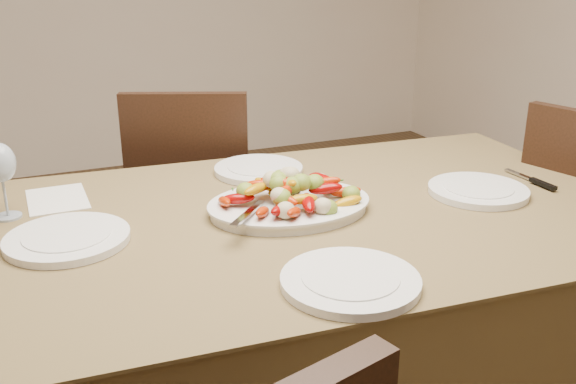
{
  "coord_description": "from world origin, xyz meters",
  "views": [
    {
      "loc": [
        -0.47,
        -1.35,
        1.37
      ],
      "look_at": [
        0.12,
        0.02,
        0.82
      ],
      "focal_mm": 40.0,
      "sensor_mm": 36.0,
      "label": 1
    }
  ],
  "objects_px": {
    "plate_near": "(350,281)",
    "plate_right": "(478,191)",
    "chair_far": "(196,206)",
    "dining_table": "(288,343)",
    "plate_left": "(67,239)",
    "plate_far": "(259,170)",
    "wine_glass": "(2,179)",
    "serving_platter": "(289,207)"
  },
  "relations": [
    {
      "from": "plate_near",
      "to": "plate_right",
      "type": "bearing_deg",
      "value": 29.45
    },
    {
      "from": "plate_right",
      "to": "chair_far",
      "type": "bearing_deg",
      "value": 121.45
    },
    {
      "from": "plate_near",
      "to": "chair_far",
      "type": "bearing_deg",
      "value": 89.45
    },
    {
      "from": "dining_table",
      "to": "plate_left",
      "type": "distance_m",
      "value": 0.66
    },
    {
      "from": "dining_table",
      "to": "plate_near",
      "type": "distance_m",
      "value": 0.55
    },
    {
      "from": "plate_right",
      "to": "plate_far",
      "type": "height_order",
      "value": "same"
    },
    {
      "from": "chair_far",
      "to": "plate_far",
      "type": "relative_size",
      "value": 3.59
    },
    {
      "from": "plate_left",
      "to": "chair_far",
      "type": "bearing_deg",
      "value": 57.64
    },
    {
      "from": "chair_far",
      "to": "plate_near",
      "type": "distance_m",
      "value": 1.27
    },
    {
      "from": "wine_glass",
      "to": "chair_far",
      "type": "bearing_deg",
      "value": 43.09
    },
    {
      "from": "plate_right",
      "to": "plate_far",
      "type": "relative_size",
      "value": 1.02
    },
    {
      "from": "plate_right",
      "to": "wine_glass",
      "type": "relative_size",
      "value": 1.31
    },
    {
      "from": "plate_far",
      "to": "wine_glass",
      "type": "bearing_deg",
      "value": -173.14
    },
    {
      "from": "plate_right",
      "to": "wine_glass",
      "type": "height_order",
      "value": "wine_glass"
    },
    {
      "from": "plate_left",
      "to": "wine_glass",
      "type": "relative_size",
      "value": 1.37
    },
    {
      "from": "plate_far",
      "to": "plate_near",
      "type": "bearing_deg",
      "value": -96.3
    },
    {
      "from": "plate_near",
      "to": "plate_left",
      "type": "bearing_deg",
      "value": 138.95
    },
    {
      "from": "dining_table",
      "to": "chair_far",
      "type": "xyz_separation_m",
      "value": [
        -0.02,
        0.85,
        0.1
      ]
    },
    {
      "from": "serving_platter",
      "to": "plate_near",
      "type": "relative_size",
      "value": 1.46
    },
    {
      "from": "dining_table",
      "to": "serving_platter",
      "type": "relative_size",
      "value": 4.51
    },
    {
      "from": "plate_right",
      "to": "plate_near",
      "type": "distance_m",
      "value": 0.65
    },
    {
      "from": "chair_far",
      "to": "plate_right",
      "type": "height_order",
      "value": "chair_far"
    },
    {
      "from": "serving_platter",
      "to": "plate_near",
      "type": "height_order",
      "value": "serving_platter"
    },
    {
      "from": "plate_right",
      "to": "wine_glass",
      "type": "distance_m",
      "value": 1.23
    },
    {
      "from": "plate_left",
      "to": "dining_table",
      "type": "bearing_deg",
      "value": -5.04
    },
    {
      "from": "dining_table",
      "to": "plate_near",
      "type": "bearing_deg",
      "value": -94.51
    },
    {
      "from": "dining_table",
      "to": "plate_right",
      "type": "relative_size",
      "value": 6.83
    },
    {
      "from": "dining_table",
      "to": "wine_glass",
      "type": "bearing_deg",
      "value": 158.27
    },
    {
      "from": "plate_left",
      "to": "plate_far",
      "type": "bearing_deg",
      "value": 27.19
    },
    {
      "from": "serving_platter",
      "to": "plate_right",
      "type": "relative_size",
      "value": 1.51
    },
    {
      "from": "plate_left",
      "to": "serving_platter",
      "type": "bearing_deg",
      "value": -2.82
    },
    {
      "from": "dining_table",
      "to": "plate_near",
      "type": "xyz_separation_m",
      "value": [
        -0.03,
        -0.39,
        0.39
      ]
    },
    {
      "from": "chair_far",
      "to": "plate_near",
      "type": "bearing_deg",
      "value": 111.29
    },
    {
      "from": "dining_table",
      "to": "wine_glass",
      "type": "xyz_separation_m",
      "value": [
        -0.65,
        0.26,
        0.48
      ]
    },
    {
      "from": "dining_table",
      "to": "plate_near",
      "type": "relative_size",
      "value": 6.58
    },
    {
      "from": "wine_glass",
      "to": "dining_table",
      "type": "bearing_deg",
      "value": -21.73
    },
    {
      "from": "serving_platter",
      "to": "plate_near",
      "type": "bearing_deg",
      "value": -96.0
    },
    {
      "from": "chair_far",
      "to": "plate_right",
      "type": "relative_size",
      "value": 3.53
    },
    {
      "from": "serving_platter",
      "to": "wine_glass",
      "type": "distance_m",
      "value": 0.71
    },
    {
      "from": "plate_left",
      "to": "plate_far",
      "type": "distance_m",
      "value": 0.65
    },
    {
      "from": "chair_far",
      "to": "serving_platter",
      "type": "xyz_separation_m",
      "value": [
        0.03,
        -0.83,
        0.3
      ]
    },
    {
      "from": "dining_table",
      "to": "plate_far",
      "type": "height_order",
      "value": "plate_far"
    }
  ]
}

